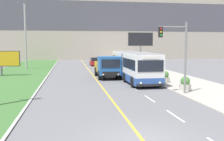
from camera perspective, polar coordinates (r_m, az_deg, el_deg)
The scene contains 14 objects.
ground_plane at distance 11.12m, azimuth 6.60°, elevation -14.74°, with size 300.00×300.00×0.00m, color slate.
lane_marking_centre at distance 13.87m, azimuth 4.95°, elevation -10.53°, with size 2.88×140.00×0.01m.
apartment_block_background at distance 69.84m, azimuth -6.97°, elevation 11.00°, with size 80.00×8.04×20.73m.
city_bus at distance 28.50m, azimuth 4.67°, elevation 1.02°, with size 2.74×12.42×3.07m.
dump_truck at distance 29.76m, azimuth -0.88°, elevation 0.69°, with size 2.46×6.83×2.55m.
car_distant at distance 48.40m, azimuth -3.69°, elevation 1.92°, with size 1.80×4.30×1.45m.
utility_pole_far at distance 42.94m, azimuth -18.31°, elevation 7.05°, with size 1.80×0.28×10.09m.
traffic_light_mast at distance 20.69m, azimuth 14.09°, elevation 4.70°, with size 2.28×0.32×5.60m.
billboard_large at distance 49.17m, azimuth 6.22°, elevation 6.52°, with size 4.72×0.24×6.06m.
billboard_small at distance 34.65m, azimuth -23.00°, elevation 2.29°, with size 4.43×0.24×3.09m.
planter_round_near at distance 22.42m, azimuth 15.63°, elevation -2.91°, with size 0.97×0.97×1.18m.
planter_round_second at distance 26.72m, azimuth 11.44°, elevation -1.46°, with size 0.96×0.96×1.17m.
planter_round_third at distance 31.07m, azimuth 8.03°, elevation -0.40°, with size 0.94×0.94×1.18m.
planter_round_far at distance 35.54m, azimuth 5.67°, elevation 0.38°, with size 0.96×0.96×1.16m.
Camera 1 is at (-2.88, -10.01, 3.88)m, focal length 42.00 mm.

